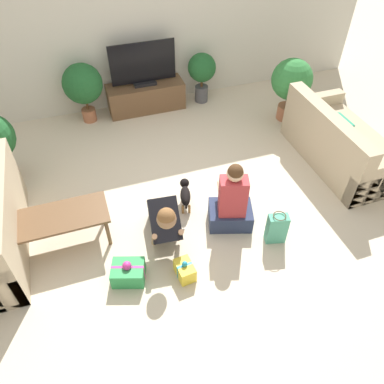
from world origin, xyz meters
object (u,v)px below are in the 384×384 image
potted_plant_corner_right (291,82)px  gift_bag_a (277,228)px  sofa_right (340,144)px  coffee_table (59,219)px  tv_console (146,97)px  tv (143,66)px  potted_plant_back_left (83,85)px  person_sitting (232,204)px  dog (185,193)px  gift_box_a (128,272)px  potted_plant_back_right (202,71)px  person_kneeling (164,220)px  gift_box_b (185,270)px

potted_plant_corner_right → gift_bag_a: 2.75m
sofa_right → coffee_table: bearing=94.2°
tv_console → tv: size_ratio=1.20×
potted_plant_back_left → person_sitting: potted_plant_back_left is taller
tv_console → person_sitting: (0.34, -2.95, 0.12)m
tv_console → person_sitting: bearing=-83.5°
tv_console → tv: bearing=0.0°
dog → potted_plant_back_left: bearing=-54.2°
coffee_table → gift_box_a: bearing=-50.8°
potted_plant_back_right → gift_bag_a: size_ratio=2.05×
coffee_table → dog: size_ratio=2.24×
potted_plant_corner_right → potted_plant_back_right: bearing=139.2°
potted_plant_back_right → dog: potted_plant_back_right is taller
person_kneeling → gift_bag_a: person_kneeling is taller
person_sitting → gift_box_b: person_sitting is taller
tv → potted_plant_back_right: size_ratio=1.23×
person_sitting → gift_box_b: 0.97m
potted_plant_back_right → gift_box_b: (-1.42, -3.45, -0.48)m
potted_plant_back_left → gift_box_b: 3.54m
potted_plant_back_left → dog: potted_plant_back_left is taller
potted_plant_back_left → person_kneeling: potted_plant_back_left is taller
coffee_table → gift_box_b: coffee_table is taller
potted_plant_back_left → potted_plant_corner_right: bearing=-17.5°
sofa_right → person_kneeling: bearing=102.8°
potted_plant_back_right → dog: bearing=-114.2°
sofa_right → person_sitting: bearing=108.1°
coffee_table → potted_plant_corner_right: bearing=22.4°
coffee_table → gift_bag_a: bearing=-18.0°
sofa_right → potted_plant_corner_right: (-0.15, 1.27, 0.37)m
person_sitting → coffee_table: bearing=7.5°
sofa_right → tv: size_ratio=1.70×
tv → potted_plant_back_left: (-1.00, -0.05, -0.14)m
potted_plant_back_left → gift_box_b: potted_plant_back_left is taller
potted_plant_back_left → person_sitting: bearing=-65.2°
tv_console → person_kneeling: size_ratio=1.60×
tv → person_sitting: size_ratio=1.11×
potted_plant_back_right → potted_plant_back_left: bearing=-180.0°
sofa_right → potted_plant_back_right: (-1.30, 2.26, 0.27)m
coffee_table → potted_plant_corner_right: 4.09m
potted_plant_back_right → potted_plant_back_left: 2.00m
gift_box_b → person_sitting: bearing=35.6°
sofa_right → gift_box_b: size_ratio=6.80×
potted_plant_corner_right → person_kneeling: bearing=-144.3°
potted_plant_back_left → dog: size_ratio=2.01×
dog → gift_bag_a: 1.23m
tv → potted_plant_back_left: 1.01m
sofa_right → potted_plant_back_right: 2.62m
sofa_right → gift_box_a: sofa_right is taller
sofa_right → tv: 3.29m
potted_plant_back_right → person_sitting: 2.98m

